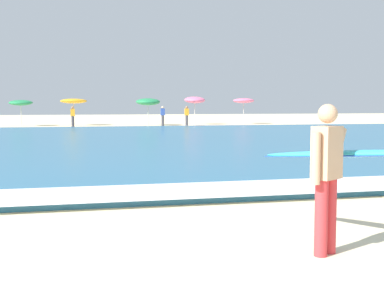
# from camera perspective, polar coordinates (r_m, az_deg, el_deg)

# --- Properties ---
(sea) EXTENTS (120.00, 28.00, 0.14)m
(sea) POSITION_cam_1_polar(r_m,az_deg,el_deg) (22.39, -12.26, 0.21)
(sea) COLOR teal
(sea) RESTS_ON ground
(surf_foam) EXTENTS (120.00, 1.66, 0.01)m
(surf_foam) POSITION_cam_1_polar(r_m,az_deg,el_deg) (9.07, -11.36, -5.58)
(surf_foam) COLOR white
(surf_foam) RESTS_ON sea
(surfer_with_board) EXTENTS (1.57, 2.30, 1.73)m
(surfer_with_board) POSITION_cam_1_polar(r_m,az_deg,el_deg) (6.09, 16.15, -2.22)
(surfer_with_board) COLOR red
(surfer_with_board) RESTS_ON ground
(beach_umbrella_1) EXTENTS (1.81, 1.84, 2.11)m
(beach_umbrella_1) POSITION_cam_1_polar(r_m,az_deg,el_deg) (41.64, -18.89, 4.46)
(beach_umbrella_1) COLOR beige
(beach_umbrella_1) RESTS_ON ground
(beach_umbrella_2) EXTENTS (2.12, 2.12, 2.17)m
(beach_umbrella_2) POSITION_cam_1_polar(r_m,az_deg,el_deg) (41.63, -13.31, 4.77)
(beach_umbrella_2) COLOR beige
(beach_umbrella_2) RESTS_ON ground
(beach_umbrella_3) EXTENTS (1.94, 1.97, 2.24)m
(beach_umbrella_3) POSITION_cam_1_polar(r_m,az_deg,el_deg) (40.70, -5.03, 4.80)
(beach_umbrella_3) COLOR beige
(beach_umbrella_3) RESTS_ON ground
(beach_umbrella_4) EXTENTS (1.75, 1.78, 2.42)m
(beach_umbrella_4) POSITION_cam_1_polar(r_m,az_deg,el_deg) (42.22, 0.31, 5.03)
(beach_umbrella_4) COLOR beige
(beach_umbrella_4) RESTS_ON ground
(beach_umbrella_5) EXTENTS (1.82, 1.83, 2.25)m
(beach_umbrella_5) POSITION_cam_1_polar(r_m,az_deg,el_deg) (43.69, 5.89, 4.92)
(beach_umbrella_5) COLOR beige
(beach_umbrella_5) RESTS_ON ground
(beachgoer_near_row_left) EXTENTS (0.32, 0.20, 1.58)m
(beachgoer_near_row_left) POSITION_cam_1_polar(r_m,az_deg,el_deg) (38.45, -13.40, 3.12)
(beachgoer_near_row_left) COLOR #383842
(beachgoer_near_row_left) RESTS_ON ground
(beachgoer_near_row_mid) EXTENTS (0.32, 0.20, 1.58)m
(beachgoer_near_row_mid) POSITION_cam_1_polar(r_m,az_deg,el_deg) (39.92, -3.35, 3.28)
(beachgoer_near_row_mid) COLOR #383842
(beachgoer_near_row_mid) RESTS_ON ground
(beachgoer_near_row_right) EXTENTS (0.32, 0.20, 1.58)m
(beachgoer_near_row_right) POSITION_cam_1_polar(r_m,az_deg,el_deg) (40.02, -0.60, 3.29)
(beachgoer_near_row_right) COLOR #383842
(beachgoer_near_row_right) RESTS_ON ground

